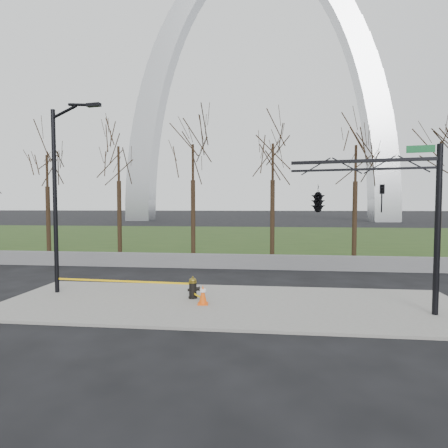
# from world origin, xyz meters

# --- Properties ---
(ground) EXTENTS (500.00, 500.00, 0.00)m
(ground) POSITION_xyz_m (0.00, 0.00, 0.00)
(ground) COLOR black
(ground) RESTS_ON ground
(sidewalk) EXTENTS (18.00, 6.00, 0.10)m
(sidewalk) POSITION_xyz_m (0.00, 0.00, 0.05)
(sidewalk) COLOR slate
(sidewalk) RESTS_ON ground
(grass_strip) EXTENTS (120.00, 40.00, 0.06)m
(grass_strip) POSITION_xyz_m (0.00, 30.00, 0.03)
(grass_strip) COLOR #233C15
(grass_strip) RESTS_ON ground
(guardrail) EXTENTS (60.00, 0.30, 0.90)m
(guardrail) POSITION_xyz_m (0.00, 8.00, 0.45)
(guardrail) COLOR #59595B
(guardrail) RESTS_ON ground
(gateway_arch) EXTENTS (66.00, 6.00, 65.00)m
(gateway_arch) POSITION_xyz_m (0.00, 75.00, 32.50)
(gateway_arch) COLOR #B2B4B9
(gateway_arch) RESTS_ON ground
(tree_row) EXTENTS (38.41, 4.00, 8.89)m
(tree_row) POSITION_xyz_m (-3.80, 12.00, 4.44)
(tree_row) COLOR black
(tree_row) RESTS_ON ground
(fire_hydrant) EXTENTS (0.57, 0.37, 0.90)m
(fire_hydrant) POSITION_xyz_m (-1.56, 0.49, 0.52)
(fire_hydrant) COLOR black
(fire_hydrant) RESTS_ON sidewalk
(traffic_cone) EXTENTS (0.43, 0.43, 0.77)m
(traffic_cone) POSITION_xyz_m (-1.01, -0.36, 0.48)
(traffic_cone) COLOR #EC510C
(traffic_cone) RESTS_ON sidewalk
(street_light) EXTENTS (2.38, 0.54, 8.21)m
(street_light) POSITION_xyz_m (-7.47, 0.82, 4.69)
(street_light) COLOR black
(street_light) RESTS_ON ground
(traffic_signal_mast) EXTENTS (5.04, 2.54, 6.00)m
(traffic_signal_mast) POSITION_xyz_m (4.07, -0.22, 4.15)
(traffic_signal_mast) COLOR black
(traffic_signal_mast) RESTS_ON ground
(caution_tape) EXTENTS (6.69, 1.21, 0.46)m
(caution_tape) POSITION_xyz_m (-4.15, 0.58, 0.64)
(caution_tape) COLOR #EFB70C
(caution_tape) RESTS_ON ground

